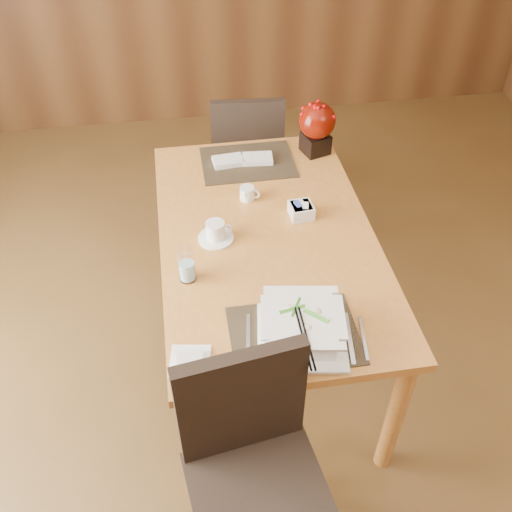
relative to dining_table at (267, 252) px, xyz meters
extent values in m
plane|color=brown|center=(0.00, -0.60, -0.65)|extent=(6.00, 6.00, 0.00)
cube|color=#C67F37|center=(0.00, 0.00, 0.08)|extent=(0.90, 1.50, 0.04)
cylinder|color=#C67F37|center=(-0.39, -0.69, -0.30)|extent=(0.07, 0.07, 0.71)
cylinder|color=#C67F37|center=(-0.39, 0.69, -0.30)|extent=(0.07, 0.07, 0.71)
cylinder|color=#C67F37|center=(0.39, -0.69, -0.30)|extent=(0.07, 0.07, 0.71)
cylinder|color=#C67F37|center=(0.39, 0.69, -0.30)|extent=(0.07, 0.07, 0.71)
cube|color=black|center=(0.00, -0.55, 0.10)|extent=(0.45, 0.33, 0.01)
cube|color=black|center=(0.00, 0.55, 0.10)|extent=(0.45, 0.33, 0.01)
cube|color=white|center=(0.02, -0.57, 0.10)|extent=(0.35, 0.35, 0.01)
cube|color=white|center=(0.02, -0.57, 0.16)|extent=(0.25, 0.25, 0.10)
cylinder|color=tan|center=(0.02, -0.57, 0.16)|extent=(0.20, 0.20, 0.08)
cylinder|color=white|center=(-0.22, 0.01, 0.10)|extent=(0.15, 0.15, 0.01)
cylinder|color=white|center=(-0.22, 0.01, 0.14)|extent=(0.09, 0.09, 0.07)
cylinder|color=black|center=(-0.22, 0.01, 0.18)|extent=(0.07, 0.07, 0.01)
cylinder|color=silver|center=(-0.35, -0.21, 0.17)|extent=(0.08, 0.08, 0.15)
cube|color=white|center=(0.17, 0.10, 0.13)|extent=(0.11, 0.11, 0.06)
cube|color=black|center=(0.35, 0.59, 0.15)|extent=(0.15, 0.15, 0.10)
sphere|color=#731004|center=(0.35, 0.59, 0.27)|extent=(0.18, 0.18, 0.18)
cube|color=white|center=(-0.37, -0.61, 0.10)|extent=(0.15, 0.15, 0.01)
cube|color=black|center=(-0.19, -0.97, -0.21)|extent=(0.51, 0.51, 0.06)
cube|color=black|center=(-0.22, -0.77, 0.07)|extent=(0.43, 0.11, 0.49)
cylinder|color=black|center=(-0.40, -0.81, -0.44)|extent=(0.03, 0.03, 0.42)
cylinder|color=black|center=(-0.03, -0.76, -0.44)|extent=(0.03, 0.03, 0.42)
cube|color=black|center=(0.07, 1.10, -0.24)|extent=(0.45, 0.45, 0.05)
cube|color=black|center=(0.05, 0.91, 0.01)|extent=(0.40, 0.08, 0.45)
cylinder|color=black|center=(0.25, 1.25, -0.46)|extent=(0.03, 0.03, 0.39)
cylinder|color=black|center=(0.23, 0.91, -0.46)|extent=(0.03, 0.03, 0.39)
cylinder|color=black|center=(-0.09, 1.28, -0.46)|extent=(0.03, 0.03, 0.39)
cylinder|color=black|center=(-0.12, 0.94, -0.46)|extent=(0.03, 0.03, 0.39)
camera|label=1|loc=(-0.34, -1.79, 1.66)|focal=40.00mm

